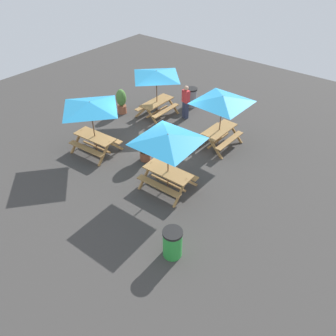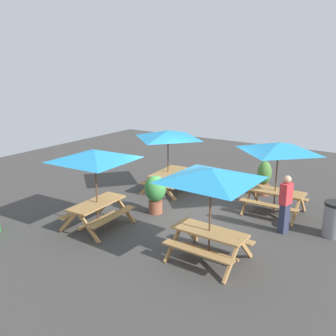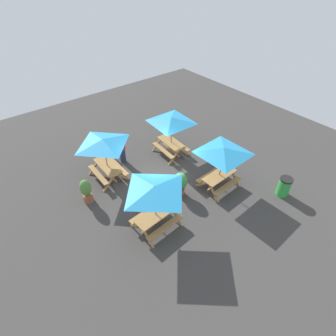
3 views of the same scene
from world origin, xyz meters
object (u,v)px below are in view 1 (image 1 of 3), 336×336
at_px(picnic_table_0, 168,142).
at_px(person_standing, 186,101).
at_px(picnic_table_2, 90,109).
at_px(potted_plant_0, 121,101).
at_px(potted_plant_1, 145,145).
at_px(picnic_table_3, 222,103).
at_px(picnic_table_1, 156,77).
at_px(trash_bin_gray, 191,97).
at_px(trash_bin_green, 172,243).

height_order(picnic_table_0, person_standing, picnic_table_0).
bearing_deg(person_standing, picnic_table_2, -91.04).
distance_m(potted_plant_0, potted_plant_1, 4.24).
xyz_separation_m(picnic_table_3, potted_plant_1, (1.74, 2.79, -1.28)).
bearing_deg(picnic_table_1, potted_plant_1, 33.25).
distance_m(trash_bin_gray, person_standing, 1.37).
xyz_separation_m(picnic_table_0, person_standing, (2.58, -4.62, -1.10)).
height_order(picnic_table_2, picnic_table_3, same).
bearing_deg(picnic_table_3, person_standing, -110.26).
bearing_deg(person_standing, picnic_table_1, -137.90).
bearing_deg(potted_plant_0, picnic_table_0, 150.38).
bearing_deg(picnic_table_1, picnic_table_2, 0.90).
bearing_deg(person_standing, picnic_table_3, -8.97).
bearing_deg(trash_bin_green, person_standing, -56.55).
relative_size(potted_plant_0, potted_plant_1, 1.02).
xyz_separation_m(trash_bin_gray, potted_plant_1, (-1.30, 5.05, 0.22)).
height_order(trash_bin_gray, potted_plant_1, potted_plant_1).
distance_m(picnic_table_0, trash_bin_gray, 6.76).
xyz_separation_m(picnic_table_3, person_standing, (2.53, -1.05, -1.10)).
xyz_separation_m(trash_bin_green, potted_plant_1, (3.76, -3.05, 0.22)).
height_order(picnic_table_0, picnic_table_1, same).
bearing_deg(picnic_table_3, trash_bin_gray, -124.38).
distance_m(picnic_table_0, picnic_table_2, 3.80).
bearing_deg(picnic_table_2, potted_plant_0, -67.21).
distance_m(trash_bin_green, person_standing, 8.26).
bearing_deg(picnic_table_3, potted_plant_0, -82.23).
relative_size(picnic_table_3, potted_plant_1, 2.29).
distance_m(picnic_table_1, potted_plant_1, 3.97).
relative_size(picnic_table_1, trash_bin_gray, 2.38).
bearing_deg(picnic_table_1, potted_plant_0, -59.72).
relative_size(picnic_table_1, picnic_table_2, 1.00).
xyz_separation_m(trash_bin_gray, person_standing, (-0.51, 1.21, 0.39)).
distance_m(picnic_table_2, picnic_table_3, 5.21).
bearing_deg(picnic_table_0, potted_plant_0, -31.56).
bearing_deg(potted_plant_1, picnic_table_1, -57.38).
xyz_separation_m(picnic_table_0, potted_plant_0, (5.38, -3.06, -1.33)).
distance_m(picnic_table_1, picnic_table_3, 3.78).
bearing_deg(trash_bin_gray, trash_bin_green, 121.99).
distance_m(picnic_table_3, person_standing, 2.95).
height_order(trash_bin_gray, potted_plant_0, potted_plant_0).
bearing_deg(picnic_table_2, trash_bin_green, 154.90).
height_order(trash_bin_green, potted_plant_1, potted_plant_1).
bearing_deg(trash_bin_gray, picnic_table_1, 68.90).
bearing_deg(person_standing, potted_plant_0, -137.27).
distance_m(picnic_table_1, potted_plant_0, 2.23).
distance_m(picnic_table_0, potted_plant_0, 6.33).
bearing_deg(picnic_table_1, trash_bin_green, 43.59).
height_order(picnic_table_1, potted_plant_1, picnic_table_1).
bearing_deg(person_standing, picnic_table_0, -47.20).
distance_m(picnic_table_0, potted_plant_1, 2.34).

